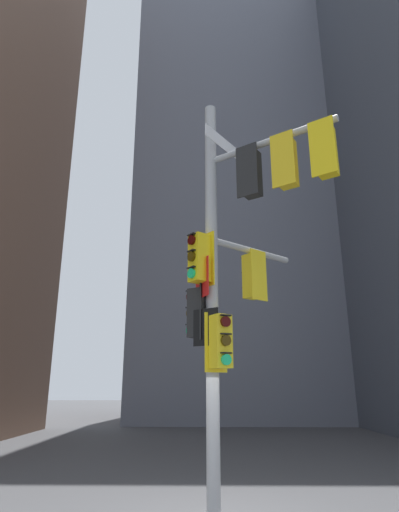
% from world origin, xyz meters
% --- Properties ---
extents(building_mid_block, '(16.04, 16.04, 38.96)m').
position_xyz_m(building_mid_block, '(2.96, 25.74, 19.48)').
color(building_mid_block, slate).
rests_on(building_mid_block, ground).
extents(signal_pole_assembly, '(2.96, 3.38, 8.56)m').
position_xyz_m(signal_pole_assembly, '(0.47, -0.22, 4.85)').
color(signal_pole_assembly, '#9EA0A3').
rests_on(signal_pole_assembly, ground).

